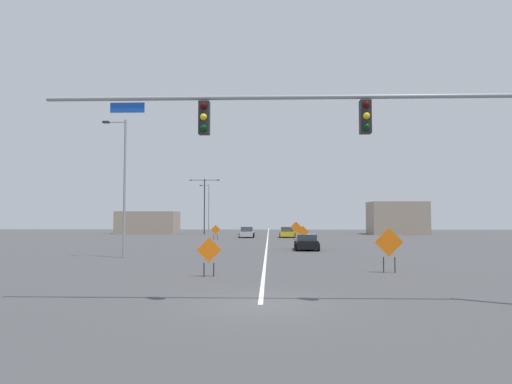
{
  "coord_description": "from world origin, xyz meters",
  "views": [
    {
      "loc": [
        0.3,
        -14.19,
        2.7
      ],
      "look_at": [
        -0.74,
        19.86,
        4.58
      ],
      "focal_mm": 31.93,
      "sensor_mm": 36.0,
      "label": 1
    }
  ],
  "objects": [
    {
      "name": "road_centre_stripe",
      "position": [
        0.0,
        46.73,
        0.0
      ],
      "size": [
        0.16,
        93.45,
        0.01
      ],
      "color": "white",
      "rests_on": "ground"
    },
    {
      "name": "street_lamp_mid_right",
      "position": [
        -9.52,
        15.85,
        5.03
      ],
      "size": [
        1.64,
        0.24,
        9.25
      ],
      "color": "gray",
      "rests_on": "ground"
    },
    {
      "name": "construction_sign_median_near",
      "position": [
        -2.48,
        6.53,
        1.11
      ],
      "size": [
        1.12,
        0.3,
        1.78
      ],
      "color": "orange",
      "rests_on": "ground"
    },
    {
      "name": "construction_sign_median_far",
      "position": [
        6.09,
        8.21,
        1.39
      ],
      "size": [
        1.4,
        0.06,
        2.18
      ],
      "color": "orange",
      "rests_on": "ground"
    },
    {
      "name": "construction_sign_right_lane",
      "position": [
        3.46,
        29.48,
        1.17
      ],
      "size": [
        1.16,
        0.1,
        1.85
      ],
      "color": "orange",
      "rests_on": "ground"
    },
    {
      "name": "construction_sign_left_lane",
      "position": [
        3.38,
        39.82,
        1.39
      ],
      "size": [
        1.36,
        0.08,
        2.18
      ],
      "color": "orange",
      "rests_on": "ground"
    },
    {
      "name": "construction_sign_left_shoulder",
      "position": [
        -6.23,
        40.37,
        1.1
      ],
      "size": [
        1.13,
        0.2,
        1.76
      ],
      "color": "orange",
      "rests_on": "ground"
    },
    {
      "name": "car_yellow_mid",
      "position": [
        2.63,
        46.65,
        0.66
      ],
      "size": [
        2.21,
        4.2,
        1.39
      ],
      "color": "gold",
      "rests_on": "ground"
    },
    {
      "name": "street_lamp_near_left",
      "position": [
        -10.06,
        57.4,
        5.21
      ],
      "size": [
        4.79,
        0.24,
        8.7
      ],
      "color": "black",
      "rests_on": "ground"
    },
    {
      "name": "roadside_building_east",
      "position": [
        20.23,
        57.77,
        2.53
      ],
      "size": [
        8.54,
        5.76,
        5.07
      ],
      "color": "gray",
      "rests_on": "ground"
    },
    {
      "name": "car_black_approaching",
      "position": [
        3.31,
        23.47,
        0.6
      ],
      "size": [
        2.03,
        3.94,
        1.3
      ],
      "color": "black",
      "rests_on": "ground"
    },
    {
      "name": "ground",
      "position": [
        0.0,
        0.0,
        0.0
      ],
      "size": [
        168.22,
        168.22,
        0.0
      ],
      "primitive_type": "plane",
      "color": "#444447"
    },
    {
      "name": "car_silver_passing",
      "position": [
        -2.76,
        46.09,
        0.64
      ],
      "size": [
        1.94,
        3.92,
        1.4
      ],
      "color": "#B7BABF",
      "rests_on": "ground"
    },
    {
      "name": "street_lamp_far_right",
      "position": [
        -10.29,
        63.42,
        4.54
      ],
      "size": [
        1.69,
        0.24,
        8.27
      ],
      "color": "gray",
      "rests_on": "ground"
    },
    {
      "name": "traffic_signal_assembly",
      "position": [
        3.08,
        -0.01,
        5.3
      ],
      "size": [
        15.31,
        0.44,
        6.84
      ],
      "color": "gray",
      "rests_on": "ground"
    },
    {
      "name": "roadside_building_west",
      "position": [
        -19.8,
        60.32,
        1.8
      ],
      "size": [
        9.54,
        5.88,
        3.61
      ],
      "color": "gray",
      "rests_on": "ground"
    }
  ]
}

